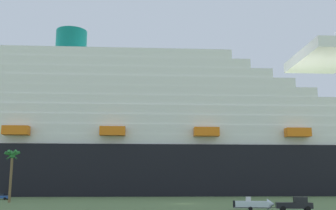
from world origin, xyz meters
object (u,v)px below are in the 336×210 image
(cruise_ship, at_px, (147,138))
(small_boat_on_trailer, at_px, (256,204))
(palm_tree, at_px, (12,161))
(parked_car_blue_suv, at_px, (0,196))
(pickup_truck, at_px, (296,204))

(cruise_ship, relative_size, small_boat_on_trailer, 34.50)
(palm_tree, height_order, parked_car_blue_suv, palm_tree)
(cruise_ship, xyz_separation_m, pickup_truck, (27.01, -78.54, -18.66))
(small_boat_on_trailer, height_order, palm_tree, palm_tree)
(palm_tree, bearing_deg, pickup_truck, -26.16)
(cruise_ship, height_order, small_boat_on_trailer, cruise_ship)
(cruise_ship, bearing_deg, parked_car_blue_suv, -134.32)
(pickup_truck, xyz_separation_m, parked_car_blue_suv, (-63.06, 41.62, -0.21))
(cruise_ship, bearing_deg, small_boat_on_trailer, -74.89)
(small_boat_on_trailer, xyz_separation_m, palm_tree, (-49.27, 26.18, 8.19))
(pickup_truck, height_order, small_boat_on_trailer, pickup_truck)
(palm_tree, relative_size, parked_car_blue_suv, 2.55)
(small_boat_on_trailer, bearing_deg, parked_car_blue_suv, 144.52)
(palm_tree, distance_m, parked_car_blue_suv, 18.36)
(parked_car_blue_suv, bearing_deg, palm_tree, -61.87)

